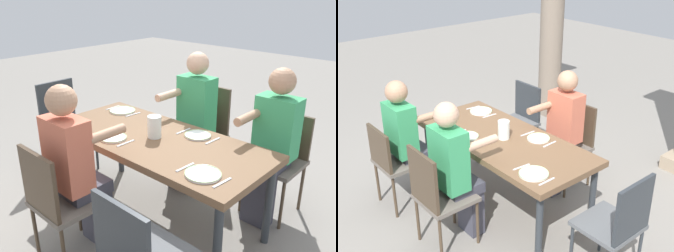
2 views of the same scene
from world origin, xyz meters
The scene contains 22 objects.
ground_plane centered at (0.00, 0.00, 0.00)m, with size 16.00×16.00×0.00m, color gray.
dining_table centered at (0.00, 0.00, 0.69)m, with size 1.89×0.83×0.75m.
chair_west_south centered at (-0.68, -0.83, 0.52)m, with size 0.44×0.44×0.88m.
chair_mid_north centered at (0.14, 0.84, 0.52)m, with size 0.44×0.44×0.91m.
chair_mid_south centered at (0.14, -0.84, 0.55)m, with size 0.44×0.44×0.96m.
chair_head_east centered at (1.37, 0.00, 0.55)m, with size 0.44×0.44×0.95m.
diner_woman_green centered at (0.14, 0.66, 0.70)m, with size 0.35×0.49×1.31m.
diner_man_white centered at (-0.68, -0.66, 0.70)m, with size 0.35×0.50×1.31m.
diner_guest_third centered at (0.14, -0.64, 0.71)m, with size 0.35×0.49×1.33m.
plate_0 centered at (-0.65, 0.23, 0.76)m, with size 0.24×0.24×0.02m.
fork_0 centered at (-0.80, 0.23, 0.76)m, with size 0.02×0.17×0.01m, color silver.
spoon_0 centered at (-0.50, 0.23, 0.76)m, with size 0.02×0.17×0.01m, color silver.
plate_1 centered at (-0.23, -0.25, 0.76)m, with size 0.22×0.22×0.02m.
fork_1 centered at (-0.38, -0.25, 0.76)m, with size 0.02×0.17×0.01m, color silver.
spoon_1 centered at (-0.08, -0.25, 0.76)m, with size 0.02×0.17×0.01m, color silver.
plate_2 centered at (0.24, 0.24, 0.76)m, with size 0.22×0.22×0.02m.
fork_2 centered at (0.09, 0.24, 0.76)m, with size 0.02×0.17×0.01m, color silver.
spoon_2 centered at (0.39, 0.24, 0.76)m, with size 0.02×0.17×0.01m, color silver.
plate_3 centered at (0.69, -0.24, 0.76)m, with size 0.25×0.25×0.02m.
fork_3 centered at (0.54, -0.24, 0.76)m, with size 0.02×0.17×0.01m, color silver.
spoon_3 centered at (0.84, -0.24, 0.76)m, with size 0.02×0.17×0.01m, color silver.
water_pitcher centered at (0.01, 0.00, 0.83)m, with size 0.11×0.11×0.18m.
Camera 1 is at (-1.87, 1.90, 1.91)m, focal length 38.61 mm.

